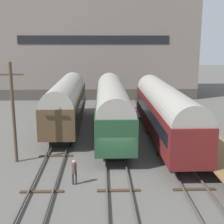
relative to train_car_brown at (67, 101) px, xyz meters
The scene contains 11 objects.
ground_plane 12.74m from the train_car_brown, 68.12° to the right, with size 200.00×200.00×0.00m, color #56544F.
track_left 11.83m from the train_car_brown, 90.00° to the right, with size 2.60×60.00×0.26m.
track_middle 12.71m from the train_car_brown, 68.12° to the right, with size 2.60×60.00×0.26m.
track_right 15.02m from the train_car_brown, 51.23° to the right, with size 2.60×60.00×0.26m.
train_car_brown is the anchor object (origin of this frame).
train_car_maroon 10.44m from the train_car_brown, 27.62° to the right, with size 2.98×18.37×5.11m.
train_car_green 5.31m from the train_car_brown, 29.49° to the right, with size 3.04×18.12×5.15m.
station_platform 16.79m from the train_car_brown, 43.38° to the right, with size 3.11×14.65×1.02m.
person_worker 13.76m from the train_car_brown, 82.02° to the right, with size 0.32×0.32×1.65m.
utility_pole 9.94m from the train_car_brown, 106.48° to the right, with size 1.80×0.24×7.46m.
warehouse_building 22.22m from the train_car_brown, 83.37° to the left, with size 32.10×11.54×16.58m.
Camera 1 is at (-0.96, -20.32, 8.86)m, focal length 50.00 mm.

